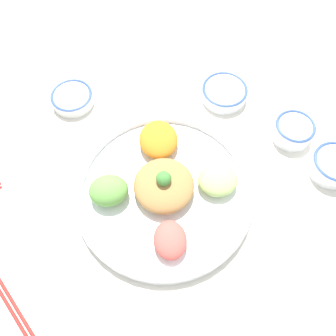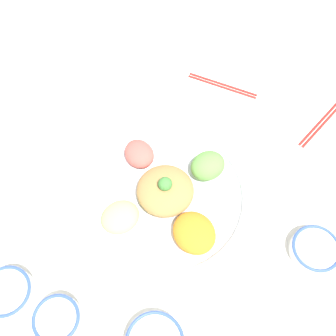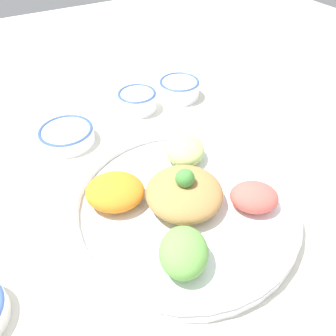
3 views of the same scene
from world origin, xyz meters
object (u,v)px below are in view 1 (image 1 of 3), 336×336
(salad_platter, at_px, (164,188))
(sauce_bowl_red, at_px, (224,92))
(rice_bowl_plain, at_px, (334,165))
(chopsticks_pair_far, at_px, (12,308))
(serving_spoon_extra, at_px, (35,133))
(sauce_bowl_dark, at_px, (293,130))
(rice_bowl_blue, at_px, (72,98))

(salad_platter, distance_m, sauce_bowl_red, 0.32)
(rice_bowl_plain, relative_size, chopsticks_pair_far, 0.52)
(serving_spoon_extra, bearing_deg, sauce_bowl_dark, -64.45)
(chopsticks_pair_far, height_order, serving_spoon_extra, chopsticks_pair_far)
(chopsticks_pair_far, xyz_separation_m, serving_spoon_extra, (-0.23, -0.33, -0.00))
(salad_platter, relative_size, sauce_bowl_red, 3.37)
(rice_bowl_blue, xyz_separation_m, sauce_bowl_dark, (-0.37, 0.43, 0.01))
(rice_bowl_plain, bearing_deg, salad_platter, -30.57)
(sauce_bowl_dark, bearing_deg, sauce_bowl_red, -76.97)
(sauce_bowl_red, bearing_deg, chopsticks_pair_far, 10.20)
(sauce_bowl_dark, relative_size, chopsticks_pair_far, 0.48)
(salad_platter, distance_m, rice_bowl_blue, 0.35)
(sauce_bowl_red, relative_size, rice_bowl_plain, 1.13)
(salad_platter, distance_m, sauce_bowl_dark, 0.35)
(salad_platter, height_order, serving_spoon_extra, salad_platter)
(rice_bowl_blue, height_order, sauce_bowl_dark, sauce_bowl_dark)
(chopsticks_pair_far, bearing_deg, rice_bowl_blue, 133.05)
(salad_platter, bearing_deg, sauce_bowl_dark, 166.99)
(rice_bowl_blue, height_order, chopsticks_pair_far, rice_bowl_blue)
(sauce_bowl_red, bearing_deg, rice_bowl_blue, -36.40)
(sauce_bowl_dark, bearing_deg, rice_bowl_plain, 89.68)
(serving_spoon_extra, bearing_deg, salad_platter, -90.13)
(rice_bowl_blue, distance_m, rice_bowl_plain, 0.67)
(rice_bowl_blue, xyz_separation_m, chopsticks_pair_far, (0.36, 0.36, -0.01))
(rice_bowl_plain, relative_size, serving_spoon_extra, 0.87)
(sauce_bowl_dark, distance_m, rice_bowl_plain, 0.12)
(salad_platter, height_order, chopsticks_pair_far, salad_platter)
(rice_bowl_blue, relative_size, sauce_bowl_dark, 1.12)
(sauce_bowl_dark, relative_size, serving_spoon_extra, 0.80)
(sauce_bowl_red, height_order, sauce_bowl_dark, sauce_bowl_dark)
(sauce_bowl_dark, xyz_separation_m, serving_spoon_extra, (0.50, -0.41, -0.02))
(sauce_bowl_red, distance_m, rice_bowl_blue, 0.40)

